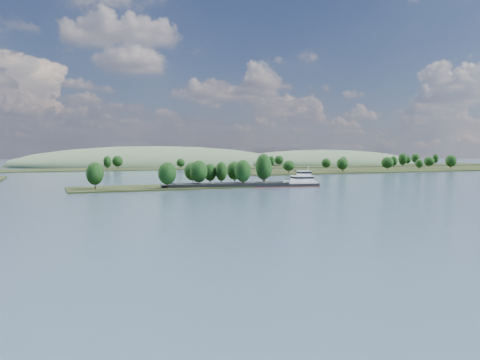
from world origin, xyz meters
name	(u,v)px	position (x,y,z in m)	size (l,w,h in m)	color
ground	(234,200)	(0.00, 120.00, 0.00)	(1800.00, 1800.00, 0.00)	#385262
tree_island	(201,178)	(7.56, 178.72, 4.31)	(100.00, 31.23, 15.79)	black
right_bank	(402,169)	(231.25, 299.43, 1.00)	(320.00, 90.00, 15.10)	black
back_shoreline	(126,169)	(8.96, 399.81, 0.66)	(900.00, 60.00, 15.71)	black
hill_east	(323,164)	(260.00, 470.00, 0.00)	(260.00, 140.00, 36.00)	#41583D
hill_west	(158,165)	(60.00, 500.00, 0.00)	(320.00, 160.00, 44.00)	#41583D
cargo_barge	(253,184)	(29.31, 169.35, 1.23)	(72.77, 19.35, 9.78)	black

